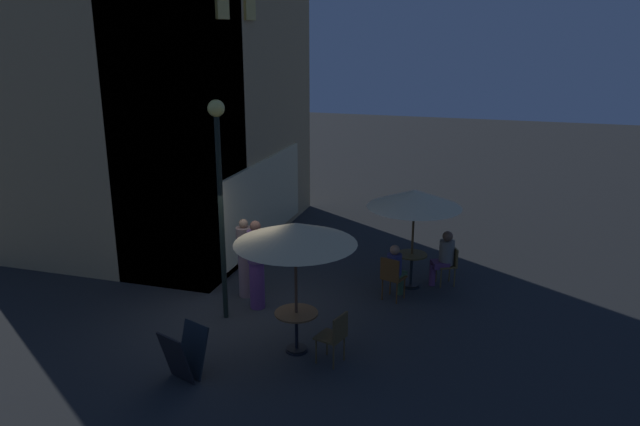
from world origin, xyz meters
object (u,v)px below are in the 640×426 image
Objects in this scene: cafe_chair_0 at (335,334)px; cafe_chair_1 at (450,262)px; street_lamp_near_corner at (219,174)px; cafe_table_1 at (411,264)px; patron_seated_0 at (444,255)px; patron_standing_2 at (245,258)px; patron_seated_1 at (396,268)px; patron_standing_3 at (257,264)px; cafe_table_0 at (296,322)px; menu_sandwich_board at (184,354)px; cafe_chair_2 at (392,275)px; patio_umbrella_0 at (295,234)px; patio_umbrella_1 at (414,199)px.

cafe_chair_0 reaches higher than cafe_chair_1.
street_lamp_near_corner is 4.65× the size of cafe_chair_0.
street_lamp_near_corner reaches higher than cafe_table_1.
patron_seated_0 is 4.35m from patron_standing_2.
cafe_chair_0 is 0.76× the size of patron_seated_1.
patron_standing_3 reaches higher than cafe_chair_0.
patron_seated_0 is at bearing -64.33° from cafe_table_1.
street_lamp_near_corner is 5.61× the size of cafe_table_0.
patron_seated_0 is 1.35m from patron_seated_1.
cafe_chair_0 is (-3.61, 0.74, 0.02)m from cafe_table_1.
cafe_table_0 is 4.41m from cafe_chair_1.
menu_sandwich_board is at bearing -171.61° from street_lamp_near_corner.
cafe_chair_2 is (2.55, -1.21, 0.03)m from cafe_table_0.
patron_standing_2 is (-1.88, 4.07, 0.34)m from cafe_chair_1.
patron_seated_0 reaches higher than menu_sandwich_board.
patron_seated_0 is at bearing -30.18° from patio_umbrella_0.
patio_umbrella_1 reaches higher than cafe_table_1.
street_lamp_near_corner is 3.60m from cafe_chair_0.
patio_umbrella_1 is at bearing -0.00° from cafe_chair_1.
street_lamp_near_corner is 2.09m from patron_standing_3.
patron_standing_2 reaches higher than cafe_table_0.
patron_seated_0 is at bearing -177.21° from patron_standing_2.
street_lamp_near_corner is 4.92× the size of cafe_chair_1.
patron_standing_3 is (1.44, 1.33, 0.39)m from cafe_table_0.
patio_umbrella_1 is 1.52m from patron_seated_1.
cafe_chair_0 is 3.32m from patron_standing_2.
patron_seated_1 reaches higher than cafe_table_0.
menu_sandwich_board reaches higher than cafe_table_0.
cafe_chair_1 is at bearing -22.72° from cafe_chair_2.
patron_standing_3 is (2.81, -0.10, 0.49)m from menu_sandwich_board.
patio_umbrella_1 is at bearing -23.77° from cafe_table_0.
cafe_chair_2 is (2.55, -1.21, -1.60)m from patio_umbrella_0.
patron_standing_3 is (1.66, 2.09, 0.38)m from cafe_chair_0.
cafe_chair_0 is at bearing 168.47° from patio_umbrella_1.
patron_seated_1 is (-1.07, 1.02, 0.15)m from cafe_chair_1.
cafe_table_1 is 0.84× the size of cafe_chair_0.
patio_umbrella_0 reaches higher than patron_seated_0.
patron_seated_1 is at bearing 172.81° from patron_standing_2.
patron_seated_0 is (1.16, -0.95, 0.13)m from cafe_chair_2.
patio_umbrella_0 is (-0.00, 0.00, 1.63)m from cafe_table_0.
street_lamp_near_corner is at bearing 139.85° from patron_seated_1.
cafe_chair_2 is at bearing 25.23° from patron_seated_0.
cafe_chair_0 is 2.69m from patron_standing_3.
cafe_chair_1 is at bearing -64.33° from cafe_table_1.
cafe_table_0 is at bearing -115.62° from street_lamp_near_corner.
cafe_chair_0 is at bearing 118.47° from patron_standing_2.
cafe_chair_2 is (2.77, -0.46, 0.02)m from cafe_chair_0.
patron_seated_1 is at bearing 161.57° from cafe_table_1.
menu_sandwich_board is 2.85m from patron_standing_3.
street_lamp_near_corner is at bearing 127.99° from patio_umbrella_1.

